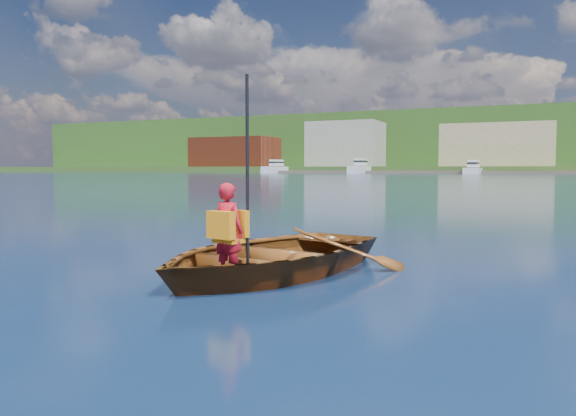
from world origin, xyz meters
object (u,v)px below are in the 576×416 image
child_paddler (229,229)px  marina_yachts (500,169)px  dock (560,173)px  rowboat (269,255)px

child_paddler → marina_yachts: marina_yachts is taller
child_paddler → dock: size_ratio=0.01×
child_paddler → marina_yachts: (-4.28, 144.19, 0.70)m
dock → child_paddler: bearing=-93.6°
rowboat → marina_yachts: (-4.33, 143.28, 1.12)m
child_paddler → dock: (9.36, 148.86, -0.25)m
marina_yachts → dock: bearing=18.9°
rowboat → child_paddler: 1.00m
rowboat → dock: size_ratio=0.03×
dock → marina_yachts: bearing=-161.1°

